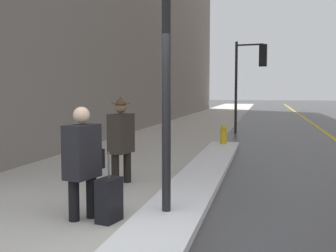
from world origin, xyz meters
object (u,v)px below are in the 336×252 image
(fire_hydrant, at_px, (224,137))
(pedestrian_with_shoulder_bag, at_px, (83,158))
(traffic_light_near, at_px, (253,67))
(pedestrian_in_glasses, at_px, (121,136))
(rolling_suitcase, at_px, (109,200))
(lamp_post, at_px, (166,28))

(fire_hydrant, bearing_deg, pedestrian_with_shoulder_bag, -98.35)
(pedestrian_with_shoulder_bag, height_order, fire_hydrant, pedestrian_with_shoulder_bag)
(traffic_light_near, height_order, pedestrian_in_glasses, traffic_light_near)
(fire_hydrant, bearing_deg, traffic_light_near, 81.78)
(pedestrian_with_shoulder_bag, bearing_deg, traffic_light_near, -174.95)
(pedestrian_with_shoulder_bag, bearing_deg, rolling_suitcase, 97.68)
(pedestrian_with_shoulder_bag, height_order, pedestrian_in_glasses, pedestrian_in_glasses)
(rolling_suitcase, height_order, fire_hydrant, rolling_suitcase)
(traffic_light_near, xyz_separation_m, fire_hydrant, (-0.70, -4.84, -2.40))
(rolling_suitcase, bearing_deg, traffic_light_near, -173.22)
(traffic_light_near, height_order, fire_hydrant, traffic_light_near)
(lamp_post, distance_m, traffic_light_near, 12.36)
(traffic_light_near, xyz_separation_m, rolling_suitcase, (-1.46, -12.65, -2.45))
(lamp_post, distance_m, rolling_suitcase, 2.40)
(traffic_light_near, bearing_deg, lamp_post, -83.95)
(pedestrian_with_shoulder_bag, relative_size, pedestrian_in_glasses, 0.93)
(lamp_post, relative_size, pedestrian_in_glasses, 2.56)
(pedestrian_with_shoulder_bag, bearing_deg, fire_hydrant, -175.00)
(pedestrian_in_glasses, height_order, fire_hydrant, pedestrian_in_glasses)
(pedestrian_in_glasses, bearing_deg, fire_hydrant, 179.29)
(traffic_light_near, bearing_deg, fire_hydrant, -88.70)
(rolling_suitcase, bearing_deg, pedestrian_with_shoulder_bag, -82.32)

